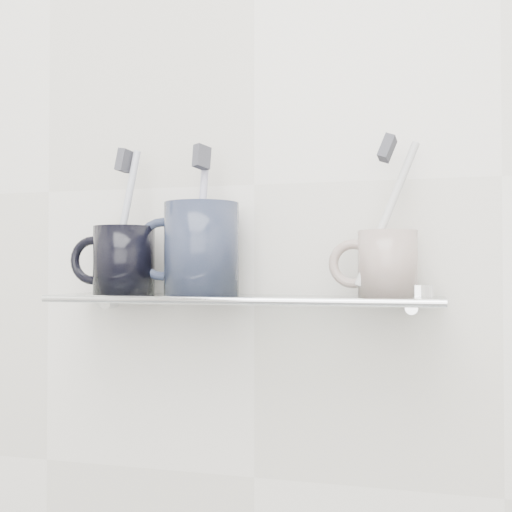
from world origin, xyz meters
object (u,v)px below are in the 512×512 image
(mug_center, at_px, (202,249))
(mug_right, at_px, (388,264))
(mug_left, at_px, (124,260))
(shelf_glass, at_px, (242,299))

(mug_center, distance_m, mug_right, 0.24)
(mug_right, bearing_deg, mug_left, -155.24)
(shelf_glass, height_order, mug_right, mug_right)
(shelf_glass, bearing_deg, mug_left, 178.29)
(mug_right, bearing_deg, mug_center, -155.24)
(mug_left, xyz_separation_m, mug_right, (0.35, 0.00, -0.01))
(shelf_glass, xyz_separation_m, mug_right, (0.18, 0.00, 0.04))
(mug_left, height_order, mug_right, mug_left)
(shelf_glass, distance_m, mug_left, 0.17)
(mug_left, xyz_separation_m, mug_center, (0.11, 0.00, 0.01))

